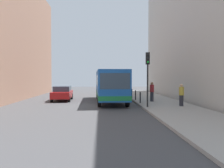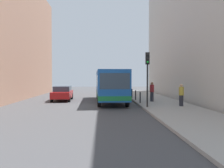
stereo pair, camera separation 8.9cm
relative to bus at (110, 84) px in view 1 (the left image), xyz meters
The scene contains 12 objects.
ground_plane 3.82m from the bus, 105.84° to the right, with size 80.00×80.00×0.00m, color #424244.
sidewalk 5.78m from the bus, 36.26° to the right, with size 4.40×40.00×0.15m, color #9E9991.
building_right 12.31m from the bus, ahead, with size 7.00×32.00×16.00m, color #BCB7AD.
bus is the anchor object (origin of this frame).
car_beside_bus 5.06m from the bus, 164.51° to the left, with size 1.99×4.46×1.48m.
traffic_light 6.22m from the bus, 64.51° to the right, with size 0.28×0.33×4.10m.
bollard_near 3.88m from the bus, 47.37° to the right, with size 0.11×0.11×0.95m, color black.
bollard_mid 2.75m from the bus, ahead, with size 0.11×0.11×0.95m, color black.
bollard_far 3.97m from the bus, 48.63° to the left, with size 0.11×0.11×0.95m, color black.
bollard_farthest 6.29m from the bus, 66.00° to the left, with size 0.11×0.11×0.95m, color black.
pedestrian_near_signal 7.38m from the bus, 43.11° to the right, with size 0.38×0.38×1.72m.
pedestrian_mid_sidewalk 4.13m from the bus, 19.71° to the right, with size 0.38×0.38×1.79m.
Camera 1 is at (0.00, -20.31, 2.41)m, focal length 39.02 mm.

